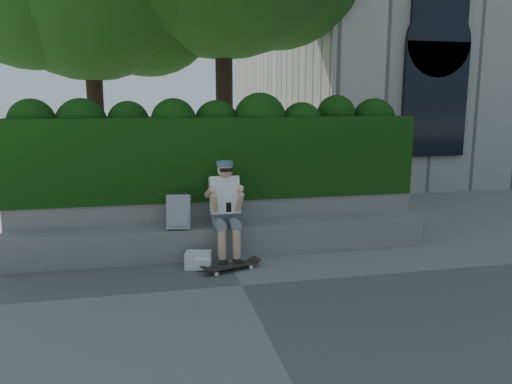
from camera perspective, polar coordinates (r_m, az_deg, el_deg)
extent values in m
plane|color=slate|center=(6.11, -1.67, -10.63)|extent=(80.00, 80.00, 0.00)
cube|color=gray|center=(7.21, -3.55, -5.44)|extent=(6.00, 0.45, 0.45)
cube|color=gray|center=(7.63, -4.12, -3.40)|extent=(6.00, 0.50, 0.75)
cube|color=black|center=(7.68, -4.46, 4.08)|extent=(6.00, 1.00, 1.20)
cylinder|color=black|center=(10.80, -3.61, 7.89)|extent=(0.36, 0.36, 3.43)
cylinder|color=black|center=(10.79, -17.65, 5.61)|extent=(0.33, 0.33, 2.75)
cube|color=slate|center=(7.08, -3.67, -2.95)|extent=(0.36, 0.26, 0.22)
cube|color=white|center=(6.94, -3.62, -0.35)|extent=(0.40, 0.32, 0.55)
sphere|color=tan|center=(6.81, -3.56, 2.52)|extent=(0.21, 0.21, 0.21)
cylinder|color=#476A82|center=(6.82, -3.60, 3.29)|extent=(0.23, 0.23, 0.06)
cube|color=black|center=(6.62, -3.14, -1.76)|extent=(0.07, 0.02, 0.13)
cylinder|color=tan|center=(6.72, -3.91, -6.46)|extent=(0.11, 0.11, 0.47)
cylinder|color=tan|center=(6.76, -2.22, -6.36)|extent=(0.11, 0.11, 0.47)
cube|color=black|center=(6.73, -3.81, -8.19)|extent=(0.10, 0.26, 0.10)
cube|color=black|center=(6.76, -2.12, -8.09)|extent=(0.10, 0.26, 0.10)
cube|color=black|center=(6.60, -2.86, -8.40)|extent=(0.75, 0.41, 0.02)
cylinder|color=silver|center=(6.43, -4.55, -9.32)|extent=(0.06, 0.04, 0.05)
cylinder|color=silver|center=(6.56, -5.16, -8.92)|extent=(0.06, 0.04, 0.05)
cylinder|color=silver|center=(6.66, -0.59, -8.57)|extent=(0.06, 0.04, 0.05)
cylinder|color=silver|center=(6.79, -1.26, -8.21)|extent=(0.06, 0.04, 0.05)
cube|color=#B7B8BC|center=(6.93, -8.82, -2.26)|extent=(0.35, 0.22, 0.47)
cube|color=silver|center=(6.73, -6.62, -7.72)|extent=(0.38, 0.31, 0.22)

